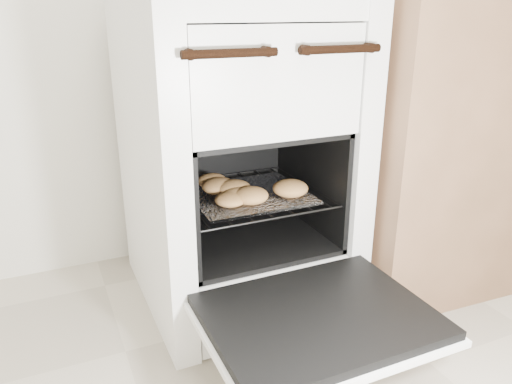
% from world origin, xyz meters
% --- Properties ---
extents(stove, '(0.54, 0.61, 0.84)m').
position_xyz_m(stove, '(0.04, 1.20, 0.41)').
color(stove, white).
rests_on(stove, ground).
extents(oven_door, '(0.49, 0.38, 0.03)m').
position_xyz_m(oven_door, '(0.04, 0.74, 0.18)').
color(oven_door, black).
rests_on(oven_door, stove).
extents(oven_rack, '(0.40, 0.38, 0.01)m').
position_xyz_m(oven_rack, '(0.04, 1.14, 0.33)').
color(oven_rack, black).
rests_on(oven_rack, stove).
extents(foil_sheet, '(0.31, 0.27, 0.01)m').
position_xyz_m(foil_sheet, '(0.04, 1.12, 0.34)').
color(foil_sheet, white).
rests_on(foil_sheet, oven_rack).
extents(baked_rolls, '(0.29, 0.26, 0.04)m').
position_xyz_m(baked_rolls, '(0.01, 1.10, 0.36)').
color(baked_rolls, tan).
rests_on(baked_rolls, foil_sheet).
extents(counter, '(0.92, 0.63, 0.90)m').
position_xyz_m(counter, '(0.79, 1.13, 0.45)').
color(counter, brown).
rests_on(counter, ground).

